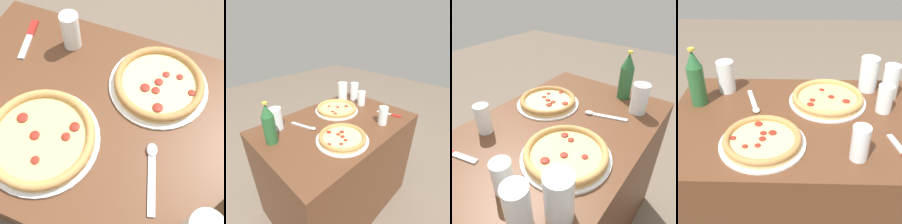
{
  "view_description": "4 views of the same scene",
  "coord_description": "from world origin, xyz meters",
  "views": [
    {
      "loc": [
        -0.18,
        0.37,
        1.51
      ],
      "look_at": [
        -0.03,
        -0.01,
        0.81
      ],
      "focal_mm": 45.0,
      "sensor_mm": 36.0,
      "label": 1
    },
    {
      "loc": [
        -0.74,
        -0.74,
        1.39
      ],
      "look_at": [
        0.03,
        0.02,
        0.84
      ],
      "focal_mm": 28.0,
      "sensor_mm": 36.0,
      "label": 2
    },
    {
      "loc": [
        0.6,
        0.48,
        1.35
      ],
      "look_at": [
        -0.01,
        0.02,
        0.86
      ],
      "focal_mm": 35.0,
      "sensor_mm": 36.0,
      "label": 3
    },
    {
      "loc": [
        -0.0,
        -1.04,
        1.48
      ],
      "look_at": [
        -0.03,
        -0.03,
        0.83
      ],
      "focal_mm": 50.0,
      "sensor_mm": 36.0,
      "label": 4
    }
  ],
  "objects": [
    {
      "name": "ground_plane",
      "position": [
        0.0,
        0.0,
        0.0
      ],
      "size": [
        8.0,
        8.0,
        0.0
      ],
      "primitive_type": "plane",
      "color": "#6B5B4C"
    },
    {
      "name": "pizza_margherita",
      "position": [
        0.13,
        0.14,
        0.8
      ],
      "size": [
        0.33,
        0.33,
        0.04
      ],
      "color": "silver",
      "rests_on": "table"
    },
    {
      "name": "glass_iced_tea",
      "position": [
        0.21,
        -0.23,
        0.83
      ],
      "size": [
        0.06,
        0.06,
        0.13
      ],
      "color": "white",
      "rests_on": "table"
    },
    {
      "name": "table",
      "position": [
        0.0,
        0.0,
        0.39
      ],
      "size": [
        1.05,
        0.71,
        0.78
      ],
      "color": "#56331E",
      "rests_on": "ground_plane"
    },
    {
      "name": "knife",
      "position": [
        0.37,
        -0.2,
        0.78
      ],
      "size": [
        0.07,
        0.18,
        0.01
      ],
      "color": "maroon",
      "rests_on": "table"
    },
    {
      "name": "pizza_salami",
      "position": [
        -0.12,
        -0.17,
        0.79
      ],
      "size": [
        0.31,
        0.31,
        0.04
      ],
      "color": "white",
      "rests_on": "table"
    },
    {
      "name": "spoon",
      "position": [
        -0.19,
        0.1,
        0.78
      ],
      "size": [
        0.08,
        0.2,
        0.01
      ],
      "color": "silver",
      "rests_on": "table"
    }
  ]
}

